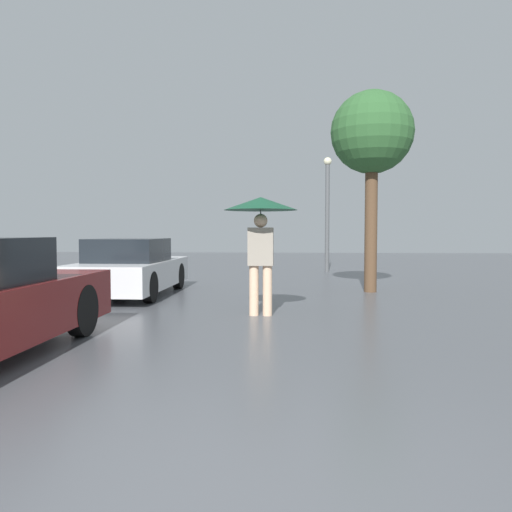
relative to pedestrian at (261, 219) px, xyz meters
name	(u,v)px	position (x,y,z in m)	size (l,w,h in m)	color
pedestrian	(261,219)	(0.00, 0.00, 0.00)	(1.20, 1.20, 1.93)	beige
parked_car_farthest	(131,269)	(-2.96, 2.48, -1.01)	(1.67, 3.95, 1.22)	silver
tree	(372,136)	(2.30, 3.36, 1.94)	(1.85, 1.85, 4.52)	brown
street_lamp	(327,206)	(1.74, 9.05, 0.65)	(0.27, 0.27, 3.88)	#515456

